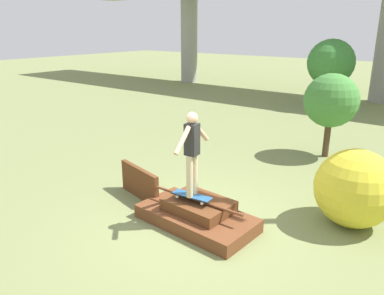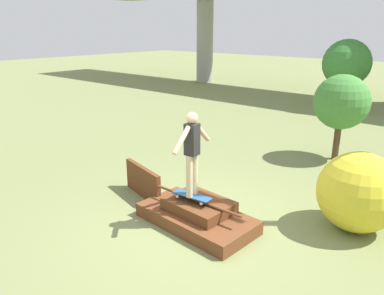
{
  "view_description": "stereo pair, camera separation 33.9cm",
  "coord_description": "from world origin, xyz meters",
  "px_view_note": "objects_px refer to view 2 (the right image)",
  "views": [
    {
      "loc": [
        3.79,
        -5.1,
        3.59
      ],
      "look_at": [
        -0.05,
        -0.07,
        1.55
      ],
      "focal_mm": 35.0,
      "sensor_mm": 36.0,
      "label": 1
    },
    {
      "loc": [
        4.05,
        -4.89,
        3.59
      ],
      "look_at": [
        -0.05,
        -0.07,
        1.55
      ],
      "focal_mm": 35.0,
      "sensor_mm": 36.0,
      "label": 2
    }
  ],
  "objects_px": {
    "tree_behind_right": "(347,64)",
    "bush_yellow_flowering": "(358,192)",
    "skateboard": "(192,196)",
    "skater": "(192,149)",
    "tree_behind_left": "(341,102)"
  },
  "relations": [
    {
      "from": "skater",
      "to": "bush_yellow_flowering",
      "type": "xyz_separation_m",
      "value": [
        2.38,
        1.87,
        -0.78
      ]
    },
    {
      "from": "skateboard",
      "to": "tree_behind_left",
      "type": "bearing_deg",
      "value": 83.07
    },
    {
      "from": "skater",
      "to": "tree_behind_left",
      "type": "xyz_separation_m",
      "value": [
        0.67,
        5.52,
        0.11
      ]
    },
    {
      "from": "tree_behind_left",
      "to": "tree_behind_right",
      "type": "height_order",
      "value": "tree_behind_right"
    },
    {
      "from": "skateboard",
      "to": "skater",
      "type": "distance_m",
      "value": 0.91
    },
    {
      "from": "tree_behind_right",
      "to": "bush_yellow_flowering",
      "type": "relative_size",
      "value": 2.1
    },
    {
      "from": "skateboard",
      "to": "bush_yellow_flowering",
      "type": "distance_m",
      "value": 3.03
    },
    {
      "from": "skateboard",
      "to": "tree_behind_left",
      "type": "relative_size",
      "value": 0.33
    },
    {
      "from": "tree_behind_left",
      "to": "tree_behind_right",
      "type": "bearing_deg",
      "value": 108.29
    },
    {
      "from": "skateboard",
      "to": "bush_yellow_flowering",
      "type": "relative_size",
      "value": 0.53
    },
    {
      "from": "skater",
      "to": "bush_yellow_flowering",
      "type": "height_order",
      "value": "skater"
    },
    {
      "from": "tree_behind_right",
      "to": "skateboard",
      "type": "bearing_deg",
      "value": -82.71
    },
    {
      "from": "tree_behind_left",
      "to": "bush_yellow_flowering",
      "type": "height_order",
      "value": "tree_behind_left"
    },
    {
      "from": "bush_yellow_flowering",
      "to": "skater",
      "type": "bearing_deg",
      "value": -141.82
    },
    {
      "from": "skateboard",
      "to": "bush_yellow_flowering",
      "type": "xyz_separation_m",
      "value": [
        2.38,
        1.87,
        0.13
      ]
    }
  ]
}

